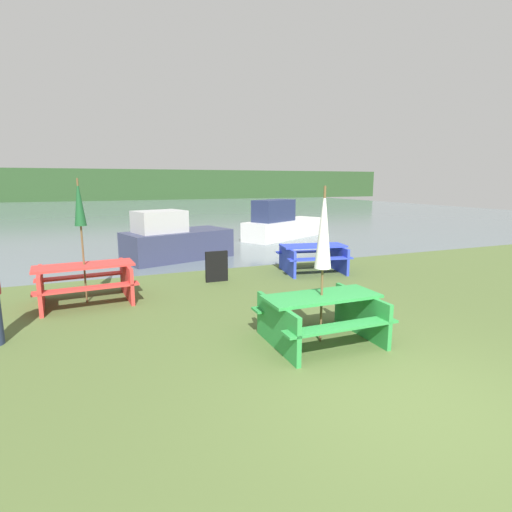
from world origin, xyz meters
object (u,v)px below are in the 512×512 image
object	(u,v)px
umbrella_darkgreen	(79,205)
signboard	(217,266)
picnic_table_red	(85,280)
umbrella_white	(324,229)
picnic_table_green	(321,313)
boat_second	(282,224)
boat	(175,241)
picnic_table_blue	(313,255)

from	to	relation	value
umbrella_darkgreen	signboard	size ratio (longest dim) A/B	3.30
picnic_table_red	umbrella_darkgreen	distance (m)	1.49
picnic_table_red	umbrella_white	bearing A→B (deg)	-46.54
picnic_table_green	boat_second	bearing A→B (deg)	67.30
picnic_table_red	signboard	world-z (taller)	picnic_table_red
boat_second	boat	bearing A→B (deg)	-178.56
umbrella_darkgreen	signboard	xyz separation A→B (m)	(2.94, 0.66, -1.59)
picnic_table_green	boat	bearing A→B (deg)	96.11
picnic_table_red	boat	xyz separation A→B (m)	(2.54, 3.93, 0.12)
umbrella_white	signboard	bearing A→B (deg)	95.48
picnic_table_red	picnic_table_green	bearing A→B (deg)	-46.54
picnic_table_blue	boat	bearing A→B (deg)	133.97
picnic_table_green	boat_second	size ratio (longest dim) A/B	0.40
umbrella_darkgreen	boat_second	size ratio (longest dim) A/B	0.57
picnic_table_red	umbrella_darkgreen	size ratio (longest dim) A/B	0.80
picnic_table_blue	boat_second	world-z (taller)	boat_second
picnic_table_blue	boat	xyz separation A→B (m)	(-3.11, 3.22, 0.13)
picnic_table_red	boat	world-z (taller)	boat
umbrella_darkgreen	umbrella_white	bearing A→B (deg)	-46.54
picnic_table_red	boat	distance (m)	4.68
boat	umbrella_white	bearing A→B (deg)	-100.75
picnic_table_green	picnic_table_red	bearing A→B (deg)	133.46
picnic_table_green	signboard	bearing A→B (deg)	95.48
boat	umbrella_darkgreen	bearing A→B (deg)	-139.73
picnic_table_red	umbrella_white	size ratio (longest dim) A/B	0.84
umbrella_darkgreen	signboard	distance (m)	3.40
picnic_table_red	boat_second	size ratio (longest dim) A/B	0.45
picnic_table_green	picnic_table_red	xyz separation A→B (m)	(-3.34, 3.52, 0.03)
umbrella_darkgreen	boat_second	xyz separation A→B (m)	(7.68, 6.86, -1.36)
picnic_table_green	picnic_table_red	size ratio (longest dim) A/B	0.89
picnic_table_red	boat	size ratio (longest dim) A/B	0.56
picnic_table_green	signboard	distance (m)	4.20
picnic_table_green	signboard	xyz separation A→B (m)	(-0.40, 4.18, -0.07)
signboard	boat	bearing A→B (deg)	96.91
umbrella_white	signboard	distance (m)	4.41
boat	picnic_table_green	bearing A→B (deg)	-100.75
picnic_table_red	boat_second	bearing A→B (deg)	41.78
picnic_table_red	signboard	size ratio (longest dim) A/B	2.64
umbrella_darkgreen	picnic_table_blue	bearing A→B (deg)	7.16
picnic_table_blue	boat	distance (m)	4.48
picnic_table_red	umbrella_darkgreen	bearing A→B (deg)	180.00
boat	picnic_table_red	bearing A→B (deg)	-139.73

